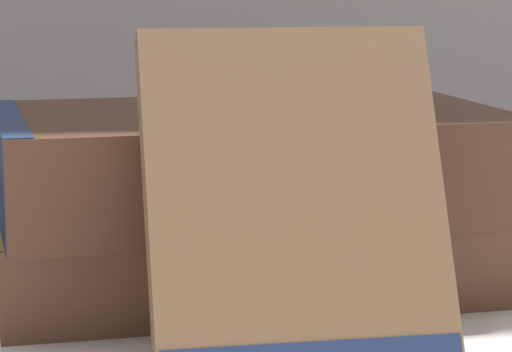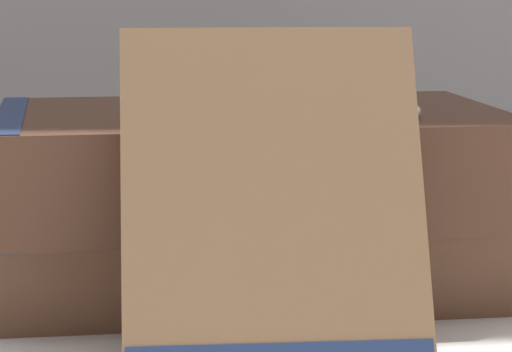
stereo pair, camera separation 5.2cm
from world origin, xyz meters
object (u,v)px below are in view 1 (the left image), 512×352
(book_leaning_front, at_px, (296,213))
(pocket_watch, at_px, (369,109))
(book_flat_bottom, at_px, (250,244))
(book_flat_top, at_px, (238,162))

(book_leaning_front, xyz_separation_m, pocket_watch, (0.05, 0.07, 0.03))
(book_leaning_front, distance_m, pocket_watch, 0.09)
(book_flat_bottom, height_order, pocket_watch, pocket_watch)
(book_flat_top, bearing_deg, book_leaning_front, -91.44)
(book_flat_top, bearing_deg, pocket_watch, -33.19)
(book_leaning_front, bearing_deg, book_flat_top, 92.59)
(book_flat_top, distance_m, book_leaning_front, 0.10)
(book_flat_top, relative_size, pocket_watch, 4.82)
(book_flat_bottom, relative_size, book_flat_top, 1.09)
(book_flat_top, bearing_deg, book_flat_bottom, 58.15)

